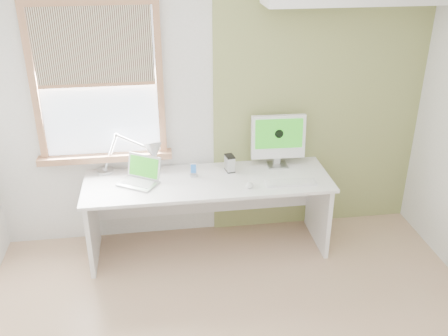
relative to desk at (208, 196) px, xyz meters
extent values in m
cube|color=silver|center=(0.10, 0.32, 0.77)|extent=(4.00, 0.02, 2.60)
cube|color=#8F9D5A|center=(1.10, 0.30, 0.77)|extent=(2.00, 0.02, 2.60)
cube|color=#A7724F|center=(-1.43, 0.28, 1.02)|extent=(0.06, 0.06, 1.42)
cube|color=#A7724F|center=(-0.37, 0.28, 1.02)|extent=(0.06, 0.06, 1.42)
cube|color=#A7724F|center=(-0.90, 0.28, 1.70)|extent=(1.00, 0.06, 0.06)
cube|color=#A7724F|center=(-0.90, 0.26, 0.34)|extent=(1.20, 0.14, 0.06)
cube|color=#D1E2F9|center=(-0.90, 0.30, 1.02)|extent=(1.00, 0.01, 1.30)
cube|color=beige|center=(-0.90, 0.25, 1.34)|extent=(0.98, 0.02, 0.65)
cube|color=#A7724F|center=(-0.90, 0.25, 1.02)|extent=(0.98, 0.03, 0.03)
cube|color=white|center=(0.00, -0.06, 0.18)|extent=(2.20, 0.70, 0.03)
cube|color=white|center=(-1.05, -0.06, -0.18)|extent=(0.04, 0.64, 0.70)
cube|color=white|center=(1.05, -0.06, -0.18)|extent=(0.04, 0.64, 0.70)
cube|color=white|center=(0.00, 0.26, -0.08)|extent=(2.08, 0.02, 0.48)
cylinder|color=#B0B2B4|center=(-0.92, 0.24, 0.21)|extent=(0.19, 0.19, 0.02)
sphere|color=#B0B2B4|center=(-0.92, 0.24, 0.22)|extent=(0.06, 0.06, 0.05)
cylinder|color=#B0B2B4|center=(-0.85, 0.22, 0.39)|extent=(0.16, 0.05, 0.34)
sphere|color=#B0B2B4|center=(-0.78, 0.21, 0.56)|extent=(0.05, 0.05, 0.04)
cylinder|color=#B0B2B4|center=(-0.64, 0.16, 0.50)|extent=(0.30, 0.12, 0.13)
sphere|color=#B0B2B4|center=(-0.49, 0.12, 0.45)|extent=(0.04, 0.04, 0.04)
cone|color=#B0B2B4|center=(-0.46, 0.11, 0.42)|extent=(0.22, 0.26, 0.21)
cube|color=#B0B2B4|center=(-0.62, -0.06, 0.20)|extent=(0.39, 0.36, 0.02)
cube|color=#B2B5B7|center=(-0.62, -0.06, 0.21)|extent=(0.31, 0.26, 0.00)
cube|color=#B0B2B4|center=(-0.56, 0.04, 0.32)|extent=(0.31, 0.23, 0.21)
cube|color=#248A19|center=(-0.56, 0.03, 0.32)|extent=(0.27, 0.19, 0.17)
cylinder|color=#B0B2B4|center=(-0.12, 0.03, 0.21)|extent=(0.08, 0.08, 0.02)
cube|color=#B0B2B4|center=(-0.12, 0.03, 0.27)|extent=(0.06, 0.02, 0.11)
cube|color=#194C99|center=(-0.12, 0.02, 0.27)|extent=(0.05, 0.01, 0.08)
cube|color=#B0B2B4|center=(0.22, 0.10, 0.27)|extent=(0.09, 0.13, 0.15)
cube|color=black|center=(0.22, 0.10, 0.34)|extent=(0.09, 0.13, 0.01)
cube|color=black|center=(0.22, 0.10, 0.20)|extent=(0.09, 0.13, 0.01)
cube|color=#B0B2B4|center=(0.68, 0.14, 0.20)|extent=(0.19, 0.17, 0.01)
cube|color=#B0B2B4|center=(0.68, 0.17, 0.29)|extent=(0.06, 0.02, 0.16)
cube|color=white|center=(0.68, 0.16, 0.48)|extent=(0.50, 0.11, 0.41)
cube|color=#248A19|center=(0.68, 0.13, 0.52)|extent=(0.44, 0.04, 0.28)
cylinder|color=black|center=(0.68, 0.13, 0.52)|extent=(0.08, 0.01, 0.08)
cube|color=white|center=(0.71, -0.23, 0.20)|extent=(0.45, 0.14, 0.02)
cube|color=white|center=(0.71, -0.23, 0.21)|extent=(0.42, 0.11, 0.00)
ellipsoid|color=white|center=(0.34, -0.24, 0.21)|extent=(0.09, 0.12, 0.03)
camera|label=1|loc=(-0.43, -4.07, 2.26)|focal=40.76mm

